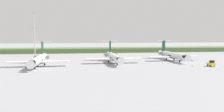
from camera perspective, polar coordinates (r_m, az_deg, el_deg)
name	(u,v)px	position (r m, az deg, el deg)	size (l,w,h in m)	color
ground_plane	(106,59)	(113.27, -1.52, -0.66)	(500.00, 500.00, 0.00)	#939399
grass_berm	(97,50)	(158.90, -3.66, 1.50)	(320.00, 20.00, 2.93)	#4C6B38
regional_jet_nearest	(39,59)	(89.24, -17.77, -0.80)	(22.81, 31.00, 9.00)	white
regional_jet_second	(114,57)	(95.25, 0.43, -0.21)	(22.81, 31.00, 9.00)	white
regional_jet_third	(172,55)	(108.47, 14.68, 0.27)	(22.81, 31.00, 9.00)	white
antenna_mast	(35,38)	(132.01, -18.70, 4.20)	(4.40, 0.50, 23.93)	#B2B2B7
baggage_tug	(211,64)	(91.98, 23.41, -1.77)	(1.72, 3.20, 2.30)	yellow
safety_cone_front_marker	(193,66)	(89.56, 19.39, -2.28)	(0.44, 0.44, 0.55)	orange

